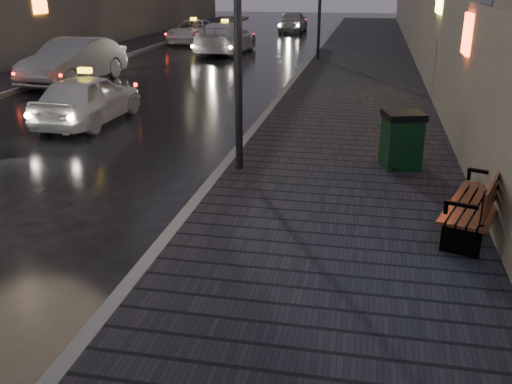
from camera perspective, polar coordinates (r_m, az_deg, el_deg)
sidewalk at (r=25.62m, az=10.63°, el=12.35°), size 4.60×58.00×0.15m
curb at (r=25.77m, az=5.17°, el=12.66°), size 0.20×58.00×0.15m
sidewalk_far at (r=28.71m, az=-16.05°, el=12.79°), size 2.40×58.00×0.15m
curb_far at (r=28.14m, az=-13.62°, el=12.86°), size 0.20×58.00×0.15m
bench at (r=8.79m, az=21.48°, el=-1.06°), size 1.22×1.99×0.96m
trash_bin at (r=11.50m, az=14.35°, el=5.14°), size 0.89×0.89×1.10m
taxi_near at (r=15.88m, az=-16.47°, el=8.97°), size 1.65×3.92×1.32m
car_left_mid at (r=22.20m, az=-17.76°, el=12.35°), size 2.18×4.96×1.58m
taxi_mid at (r=29.80m, az=-3.10°, el=15.14°), size 2.44×5.37×1.52m
taxi_far at (r=34.72m, az=-6.22°, el=15.67°), size 2.37×4.78×1.30m
car_far at (r=41.49m, az=3.73°, el=16.68°), size 1.79×4.32×1.46m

